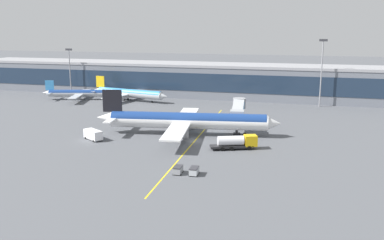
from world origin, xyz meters
name	(u,v)px	position (x,y,z in m)	size (l,w,h in m)	color
ground_plane	(195,141)	(0.00, 0.00, 0.00)	(700.00, 700.00, 0.00)	#515459
apron_lead_in_line	(197,139)	(-0.08, 2.00, 0.00)	(0.30, 80.00, 0.01)	yellow
terminal_building	(205,80)	(-15.26, 69.92, 6.70)	(204.26, 19.22, 13.36)	slate
main_airliner	(187,121)	(-3.67, 5.40, 3.82)	(48.67, 38.98, 11.65)	white
jet_bridge	(238,109)	(7.40, 19.81, 4.83)	(6.70, 23.15, 6.51)	#B2B7BC
fuel_tanker	(237,142)	(11.37, -4.54, 1.75)	(10.94, 6.40, 3.25)	#232326
lavatory_truck	(93,134)	(-24.94, -5.94, 1.42)	(6.13, 5.04, 2.50)	white
baggage_cart_0	(178,170)	(3.47, -24.50, 0.78)	(1.76, 2.74, 1.48)	gray
baggage_cart_1	(194,171)	(6.67, -24.31, 0.78)	(1.76, 2.74, 1.48)	#B2B7BC
commuter_jet_far	(129,93)	(-40.46, 50.61, 2.96)	(34.10, 27.26, 8.86)	#B2B7BC
commuter_jet_near	(82,93)	(-59.17, 47.91, 2.56)	(30.30, 24.41, 7.58)	#B2B7BC
apron_light_mast_0	(70,67)	(-70.09, 57.96, 11.50)	(2.80, 0.50, 19.20)	gray
apron_light_mast_1	(322,68)	(30.04, 57.96, 13.86)	(2.80, 0.50, 23.73)	gray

